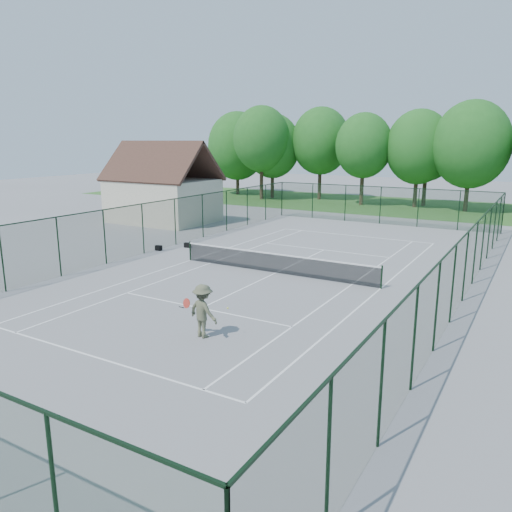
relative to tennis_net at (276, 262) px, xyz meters
name	(u,v)px	position (x,y,z in m)	size (l,w,h in m)	color
ground	(276,273)	(0.00, 0.00, -0.58)	(140.00, 140.00, 0.00)	gray
grass_far	(414,207)	(0.00, 30.00, -0.57)	(80.00, 16.00, 0.01)	#386D29
court_lines	(276,273)	(0.00, 0.00, -0.57)	(11.05, 23.85, 0.01)	white
tennis_net	(276,262)	(0.00, 0.00, 0.00)	(11.08, 0.08, 1.10)	black
fence_enclosure	(276,243)	(0.00, 0.00, 0.98)	(18.05, 36.05, 3.02)	#16341C
utility_building	(162,184)	(-16.00, 10.00, 2.54)	(8.60, 6.27, 6.63)	beige
tree_line_far	(419,147)	(0.00, 30.00, 5.42)	(39.40, 6.40, 9.70)	#3F2C1F
sports_bag_a	(159,248)	(-8.79, 1.08, -0.42)	(0.40, 0.24, 0.32)	black
sports_bag_b	(187,245)	(-7.80, 2.68, -0.42)	(0.40, 0.24, 0.31)	black
tennis_player	(203,311)	(1.86, -8.79, 0.37)	(1.65, 0.92, 1.89)	#56583F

